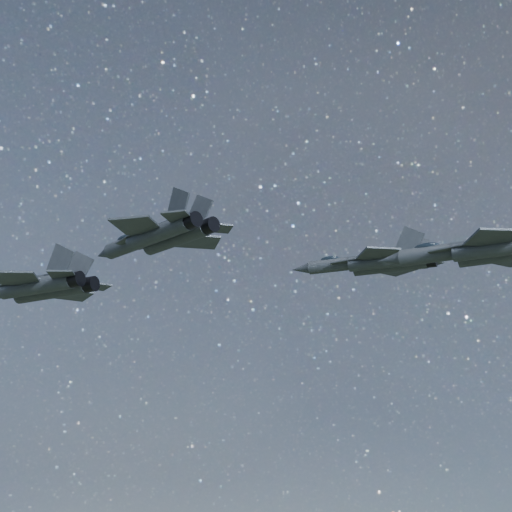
% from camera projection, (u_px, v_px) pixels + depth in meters
% --- Properties ---
extents(jet_lead, '(19.60, 13.69, 4.93)m').
position_uv_depth(jet_lead, '(33.00, 287.00, 89.46)').
color(jet_lead, '#2E343A').
extents(jet_left, '(17.61, 12.57, 4.50)m').
position_uv_depth(jet_left, '(376.00, 262.00, 97.67)').
color(jet_left, '#2E343A').
extents(jet_right, '(16.31, 10.72, 4.19)m').
position_uv_depth(jet_right, '(159.00, 236.00, 74.65)').
color(jet_right, '#2E343A').
extents(jet_slot, '(18.69, 13.16, 4.72)m').
position_uv_depth(jet_slot, '(488.00, 249.00, 79.53)').
color(jet_slot, '#2E343A').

